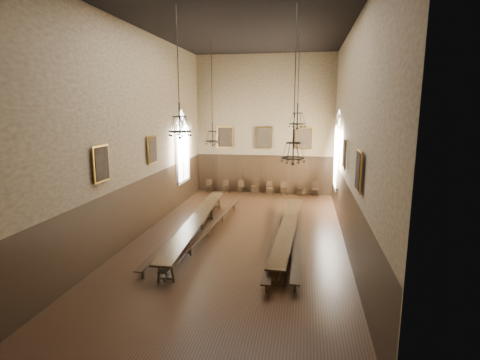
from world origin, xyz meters
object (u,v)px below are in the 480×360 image
(bench_left_inner, at_px, (209,230))
(chandelier_back_left, at_px, (212,133))
(chair_6, at_px, (301,191))
(chair_4, at_px, (270,190))
(chair_2, at_px, (241,189))
(chair_3, at_px, (255,189))
(chandelier_back_right, at_px, (297,117))
(chair_7, at_px, (315,192))
(bench_right_inner, at_px, (275,233))
(bench_right_outer, at_px, (297,233))
(chair_0, at_px, (209,188))
(table_right, at_px, (288,233))
(table_left, at_px, (197,227))
(chandelier_front_left, at_px, (180,123))
(bench_left_outer, at_px, (184,229))
(chandelier_front_right, at_px, (293,147))
(chair_5, at_px, (284,191))
(chair_1, at_px, (226,189))

(bench_left_inner, distance_m, chandelier_back_left, 5.08)
(chair_6, bearing_deg, chair_4, -178.00)
(chair_2, relative_size, chandelier_back_left, 0.17)
(chair_3, relative_size, chandelier_back_right, 0.24)
(chair_7, bearing_deg, bench_right_inner, -97.41)
(bench_right_outer, relative_size, chair_0, 11.77)
(table_right, height_order, bench_right_outer, table_right)
(chair_4, bearing_deg, chair_0, 164.40)
(table_left, xyz_separation_m, table_right, (4.05, 0.04, -0.03))
(bench_right_outer, xyz_separation_m, chandelier_front_left, (-4.15, -2.94, 4.82))
(table_left, relative_size, chair_0, 11.64)
(chair_0, bearing_deg, chandelier_front_left, -99.58)
(table_left, bearing_deg, bench_left_inner, 5.62)
(bench_left_outer, bearing_deg, chandelier_back_left, 78.89)
(bench_right_inner, xyz_separation_m, chair_6, (0.94, 8.64, -0.00))
(chair_3, bearing_deg, chair_2, 178.82)
(bench_left_outer, xyz_separation_m, chandelier_back_left, (0.60, 3.05, 4.09))
(bench_left_inner, height_order, chandelier_front_left, chandelier_front_left)
(table_right, relative_size, chair_7, 9.57)
(chandelier_front_left, relative_size, chandelier_front_right, 0.83)
(chair_4, bearing_deg, chandelier_back_right, -89.73)
(chair_7, bearing_deg, chair_5, -174.17)
(bench_left_outer, height_order, chair_2, chair_2)
(chair_0, height_order, chair_6, chair_6)
(chandelier_back_left, xyz_separation_m, chandelier_front_left, (0.28, -5.76, 0.74))
(bench_left_outer, bearing_deg, table_left, 2.60)
(chair_7, distance_m, chandelier_back_left, 8.79)
(bench_left_inner, relative_size, bench_right_outer, 0.94)
(bench_right_inner, relative_size, chair_4, 11.89)
(bench_left_outer, distance_m, bench_left_inner, 1.12)
(chair_6, bearing_deg, bench_left_outer, -118.96)
(chair_7, height_order, chandelier_back_left, chandelier_back_left)
(table_right, xyz_separation_m, chair_2, (-3.54, 8.67, -0.10))
(bench_left_inner, distance_m, chair_1, 8.61)
(chandelier_front_left, bearing_deg, bench_left_outer, 107.92)
(bench_left_outer, distance_m, chair_7, 10.54)
(chair_3, bearing_deg, chair_1, -177.17)
(bench_right_inner, xyz_separation_m, chair_7, (1.88, 8.60, -0.00))
(table_left, relative_size, table_right, 1.09)
(table_left, relative_size, chandelier_front_left, 2.35)
(bench_left_outer, xyz_separation_m, chair_6, (5.02, 8.73, 0.01))
(bench_left_inner, distance_m, chair_7, 9.88)
(chandelier_front_right, bearing_deg, bench_right_outer, 85.29)
(table_right, relative_size, bench_left_outer, 0.97)
(chair_6, bearing_deg, chandelier_front_right, -90.05)
(chair_1, relative_size, chair_5, 1.01)
(bench_right_inner, bearing_deg, chair_0, 121.20)
(bench_right_outer, bearing_deg, chair_5, 97.39)
(chair_0, bearing_deg, bench_left_inner, -94.94)
(bench_left_inner, xyz_separation_m, chair_7, (4.85, 8.61, 0.02))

